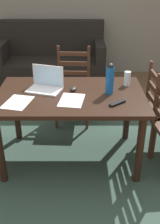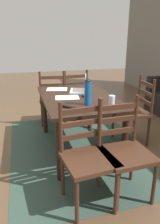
{
  "view_description": "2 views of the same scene",
  "coord_description": "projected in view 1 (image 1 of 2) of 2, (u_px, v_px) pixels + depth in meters",
  "views": [
    {
      "loc": [
        0.09,
        -2.45,
        1.83
      ],
      "look_at": [
        0.09,
        -0.14,
        0.62
      ],
      "focal_mm": 44.87,
      "sensor_mm": 36.0,
      "label": 1
    },
    {
      "loc": [
        2.62,
        -0.7,
        1.48
      ],
      "look_at": [
        -0.07,
        0.05,
        0.5
      ],
      "focal_mm": 34.92,
      "sensor_mm": 36.0,
      "label": 2
    }
  ],
  "objects": [
    {
      "name": "dining_table",
      "position": [
        71.0,
        103.0,
        2.72
      ],
      "size": [
        1.43,
        0.9,
        0.74
      ],
      "color": "black",
      "rests_on": "ground"
    },
    {
      "name": "laptop",
      "position": [
        46.0,
        84.0,
        2.75
      ],
      "size": [
        0.37,
        0.31,
        0.23
      ],
      "color": "silver",
      "rests_on": "dining_table"
    },
    {
      "name": "tv_remote",
      "position": [
        118.0,
        103.0,
        2.47
      ],
      "size": [
        0.16,
        0.14,
        0.02
      ],
      "primitive_type": "cube",
      "rotation": [
        0.0,
        0.0,
        2.25
      ],
      "color": "black",
      "rests_on": "dining_table"
    },
    {
      "name": "area_rug",
      "position": [
        72.0,
        156.0,
        3.02
      ],
      "size": [
        2.46,
        1.81,
        0.01
      ],
      "primitive_type": "cube",
      "color": "#2D4238",
      "rests_on": "ground"
    },
    {
      "name": "chair_far_head",
      "position": [
        73.0,
        87.0,
        3.53
      ],
      "size": [
        0.46,
        0.46,
        0.95
      ],
      "color": "#3D2316",
      "rests_on": "ground"
    },
    {
      "name": "couch",
      "position": [
        52.0,
        61.0,
        4.88
      ],
      "size": [
        1.8,
        0.8,
        1.0
      ],
      "color": "black",
      "rests_on": "ground"
    },
    {
      "name": "paper_stack_left",
      "position": [
        18.0,
        102.0,
        2.5
      ],
      "size": [
        0.27,
        0.34,
        0.0
      ],
      "primitive_type": "cube",
      "rotation": [
        0.0,
        0.0,
        -0.23
      ],
      "color": "white",
      "rests_on": "dining_table"
    },
    {
      "name": "paper_stack_right",
      "position": [
        72.0,
        100.0,
        2.54
      ],
      "size": [
        0.25,
        0.32,
        0.0
      ],
      "primitive_type": "cube",
      "rotation": [
        0.0,
        0.0,
        -0.15
      ],
      "color": "white",
      "rests_on": "dining_table"
    },
    {
      "name": "water_bottle",
      "position": [
        110.0,
        78.0,
        2.61
      ],
      "size": [
        0.08,
        0.08,
        0.3
      ],
      "color": "#145199",
      "rests_on": "dining_table"
    },
    {
      "name": "computer_mouse",
      "position": [
        74.0,
        89.0,
        2.74
      ],
      "size": [
        0.08,
        0.11,
        0.03
      ],
      "primitive_type": "ellipsoid",
      "rotation": [
        0.0,
        0.0,
        -0.18
      ],
      "color": "black",
      "rests_on": "dining_table"
    },
    {
      "name": "drinking_glass",
      "position": [
        128.0,
        79.0,
        2.83
      ],
      "size": [
        0.07,
        0.07,
        0.14
      ],
      "primitive_type": "cylinder",
      "color": "silver",
      "rests_on": "dining_table"
    },
    {
      "name": "ground_plane",
      "position": [
        72.0,
        157.0,
        3.02
      ],
      "size": [
        14.0,
        14.0,
        0.0
      ],
      "primitive_type": "plane",
      "color": "brown"
    }
  ]
}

